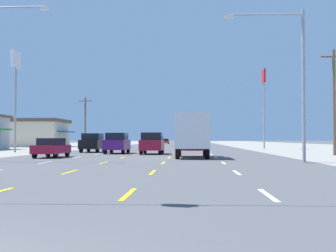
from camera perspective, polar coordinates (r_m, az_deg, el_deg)
ground_plane at (r=70.52m, az=0.09°, el=-2.77°), size 572.00×572.00×0.00m
lot_apron_left at (r=75.83m, az=-18.96°, el=-2.60°), size 28.00×440.00×0.01m
lot_apron_right at (r=73.64m, az=19.73°, el=-2.63°), size 28.00×440.00×0.01m
lane_markings at (r=108.99m, az=1.04°, el=-2.37°), size 10.64×227.60×0.01m
sedan_far_left_nearest at (r=35.34m, az=-14.42°, el=-2.63°), size 1.80×4.50×1.46m
box_truck_inner_right_near at (r=33.76m, az=3.06°, el=-0.90°), size 2.40×7.20×3.23m
suv_center_turn_mid at (r=41.88m, az=-2.00°, el=-2.15°), size 1.98×4.90×1.98m
suv_inner_left_midfar at (r=43.81m, az=-6.42°, el=-2.12°), size 1.98×4.90×1.98m
suv_far_left_far at (r=48.42m, az=-9.43°, el=-2.06°), size 1.98×4.90×1.98m
suv_inner_right_farther at (r=90.56m, az=2.86°, el=-1.87°), size 1.98×4.90×1.98m
sedan_inner_left_farthest at (r=128.36m, az=-0.29°, el=-1.92°), size 1.80×4.50×1.46m
storefront_left_row_2 at (r=85.43m, az=-17.22°, el=-0.82°), size 14.40×10.69×4.94m
pole_sign_left_row_1 at (r=50.53m, az=-18.60°, el=6.07°), size 0.24×2.29×10.64m
pole_sign_right_row_2 at (r=66.11m, az=11.95°, el=4.57°), size 0.24×2.08×11.28m
streetlight_right_row_0 at (r=28.57m, az=15.59°, el=6.55°), size 4.79×0.26×9.21m
utility_pole_right_row_0 at (r=41.24m, az=20.15°, el=3.07°), size 2.20×0.26×9.04m
utility_pole_left_row_1 at (r=75.09m, az=-10.37°, el=0.60°), size 2.20×0.26×8.21m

